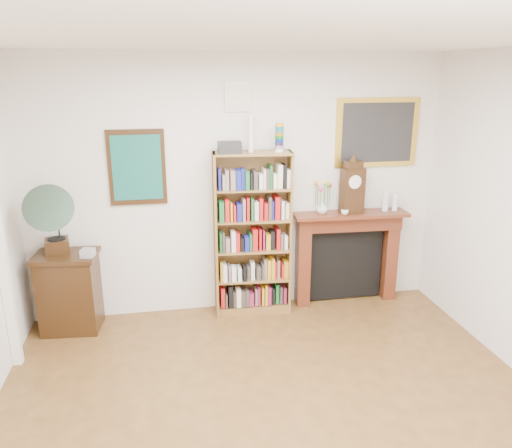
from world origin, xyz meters
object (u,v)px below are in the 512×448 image
(gramophone, at_px, (51,216))
(bottle_right, at_px, (395,202))
(flower_vase, at_px, (322,208))
(side_cabinet, at_px, (70,292))
(mantel_clock, at_px, (352,188))
(cd_stack, at_px, (88,253))
(bookshelf, at_px, (253,225))
(fireplace, at_px, (347,249))
(bottle_left, at_px, (386,200))
(teacup, at_px, (345,212))

(gramophone, height_order, bottle_right, gramophone)
(gramophone, xyz_separation_m, flower_vase, (2.80, 0.18, -0.11))
(side_cabinet, xyz_separation_m, mantel_clock, (3.05, 0.09, 0.95))
(side_cabinet, bearing_deg, cd_stack, -22.39)
(gramophone, bearing_deg, bookshelf, -6.83)
(cd_stack, height_order, flower_vase, flower_vase)
(bookshelf, relative_size, flower_vase, 14.99)
(fireplace, height_order, bottle_left, bottle_left)
(side_cabinet, xyz_separation_m, flower_vase, (2.72, 0.11, 0.74))
(bookshelf, bearing_deg, flower_vase, 7.28)
(cd_stack, distance_m, bottle_left, 3.24)
(flower_vase, height_order, teacup, flower_vase)
(bookshelf, height_order, bottle_left, bookshelf)
(bookshelf, height_order, gramophone, bookshelf)
(cd_stack, relative_size, mantel_clock, 0.21)
(mantel_clock, height_order, bottle_left, mantel_clock)
(fireplace, relative_size, bottle_right, 6.50)
(teacup, bearing_deg, mantel_clock, 33.30)
(side_cabinet, xyz_separation_m, teacup, (2.95, 0.02, 0.70))
(side_cabinet, distance_m, fireplace, 3.06)
(bottle_left, bearing_deg, side_cabinet, -178.40)
(teacup, bearing_deg, flower_vase, 158.75)
(fireplace, height_order, bottle_right, bottle_right)
(fireplace, bearing_deg, mantel_clock, -87.40)
(cd_stack, bearing_deg, teacup, 3.10)
(fireplace, distance_m, gramophone, 3.19)
(cd_stack, distance_m, teacup, 2.73)
(mantel_clock, bearing_deg, flower_vase, 166.84)
(gramophone, relative_size, bottle_right, 3.76)
(gramophone, bearing_deg, mantel_clock, -8.03)
(teacup, bearing_deg, bottle_right, 5.97)
(flower_vase, xyz_separation_m, teacup, (0.23, -0.09, -0.04))
(bookshelf, bearing_deg, mantel_clock, 4.98)
(gramophone, distance_m, bottle_left, 3.54)
(side_cabinet, relative_size, gramophone, 1.11)
(flower_vase, xyz_separation_m, bottle_left, (0.74, -0.02, 0.05))
(fireplace, height_order, cd_stack, fireplace)
(bottle_left, xyz_separation_m, bottle_right, (0.11, -0.01, -0.02))
(gramophone, xyz_separation_m, mantel_clock, (3.13, 0.15, 0.11))
(side_cabinet, height_order, teacup, teacup)
(side_cabinet, bearing_deg, teacup, 5.59)
(fireplace, bearing_deg, flower_vase, -171.51)
(cd_stack, bearing_deg, bookshelf, 6.67)
(side_cabinet, height_order, bottle_right, bottle_right)
(bookshelf, xyz_separation_m, bottle_right, (1.63, 0.01, 0.18))
(cd_stack, relative_size, bottle_right, 0.60)
(fireplace, xyz_separation_m, cd_stack, (-2.81, -0.27, 0.24))
(fireplace, bearing_deg, bookshelf, -173.58)
(flower_vase, bearing_deg, mantel_clock, -4.95)
(bookshelf, distance_m, mantel_clock, 1.17)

